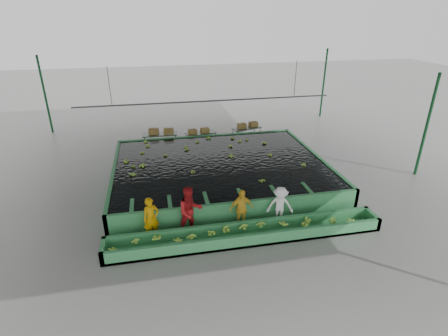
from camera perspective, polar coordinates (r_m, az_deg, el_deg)
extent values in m
plane|color=gray|center=(15.81, 0.37, -4.04)|extent=(80.00, 80.00, 0.00)
cube|color=#9A9C9F|center=(14.13, 0.42, 14.09)|extent=(20.00, 22.00, 0.04)
cube|color=black|center=(16.76, -0.69, 0.92)|extent=(9.70, 7.70, 0.00)
cylinder|color=#59605B|center=(19.35, -2.73, 10.86)|extent=(0.08, 0.08, 14.00)
cylinder|color=#59605B|center=(19.04, -18.20, 12.56)|extent=(0.04, 0.04, 2.00)
cylinder|color=#59605B|center=(20.51, 11.57, 14.04)|extent=(0.04, 0.04, 2.00)
imported|color=#C68906|center=(12.73, -11.79, -8.09)|extent=(0.68, 0.56, 1.61)
imported|color=#A91619|center=(12.69, -5.54, -7.02)|extent=(1.06, 0.91, 1.89)
imported|color=yellow|center=(13.05, 2.82, -6.72)|extent=(0.97, 0.49, 1.59)
imported|color=white|center=(13.48, 9.13, -6.07)|extent=(1.10, 0.80, 1.54)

